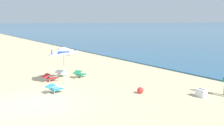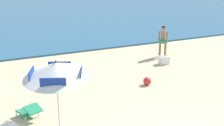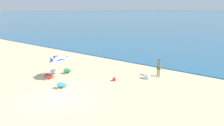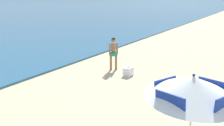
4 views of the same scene
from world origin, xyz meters
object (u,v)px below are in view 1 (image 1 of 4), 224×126
at_px(lounge_chair_beside_umbrella, 54,88).
at_px(lounge_chair_facing_sea, 80,74).
at_px(lounge_chair_under_umbrella, 50,77).
at_px(cooler_box, 201,93).
at_px(beach_umbrella_striped_main, 63,50).
at_px(lounge_chair_spare_folded, 61,73).
at_px(beach_ball, 140,90).

bearing_deg(lounge_chair_beside_umbrella, lounge_chair_facing_sea, 130.20).
relative_size(lounge_chair_under_umbrella, cooler_box, 1.83).
bearing_deg(lounge_chair_beside_umbrella, cooler_box, 49.58).
relative_size(beach_umbrella_striped_main, lounge_chair_facing_sea, 2.71).
relative_size(lounge_chair_spare_folded, beach_ball, 2.99).
bearing_deg(cooler_box, lounge_chair_under_umbrella, -145.70).
bearing_deg(beach_umbrella_striped_main, lounge_chair_under_umbrella, -143.20).
distance_m(cooler_box, beach_ball, 3.05).
xyz_separation_m(beach_umbrella_striped_main, cooler_box, (6.58, 4.43, -1.81)).
xyz_separation_m(lounge_chair_beside_umbrella, beach_ball, (2.68, 3.65, -0.11)).
bearing_deg(beach_ball, beach_umbrella_striped_main, -151.85).
xyz_separation_m(lounge_chair_beside_umbrella, lounge_chair_spare_folded, (-3.20, 1.77, 0.00)).
xyz_separation_m(lounge_chair_facing_sea, cooler_box, (7.19, 3.03, -0.07)).
xyz_separation_m(lounge_chair_under_umbrella, cooler_box, (7.40, 5.05, -0.07)).
height_order(beach_umbrella_striped_main, lounge_chair_spare_folded, beach_umbrella_striped_main).
xyz_separation_m(lounge_chair_under_umbrella, lounge_chair_spare_folded, (-0.69, 1.07, 0.01)).
distance_m(lounge_chair_under_umbrella, lounge_chair_facing_sea, 2.03).
distance_m(lounge_chair_facing_sea, cooler_box, 7.81).
bearing_deg(cooler_box, lounge_chair_facing_sea, -157.12).
height_order(beach_umbrella_striped_main, beach_ball, beach_umbrella_striped_main).
xyz_separation_m(lounge_chair_spare_folded, beach_ball, (5.88, 1.88, -0.11)).
bearing_deg(beach_ball, cooler_box, 43.41).
distance_m(beach_umbrella_striped_main, lounge_chair_beside_umbrella, 2.75).
relative_size(lounge_chair_beside_umbrella, cooler_box, 1.80).
height_order(beach_umbrella_striped_main, lounge_chair_beside_umbrella, beach_umbrella_striped_main).
bearing_deg(lounge_chair_under_umbrella, lounge_chair_spare_folded, 122.87).
bearing_deg(lounge_chair_under_umbrella, lounge_chair_beside_umbrella, -15.61).
relative_size(beach_umbrella_striped_main, cooler_box, 5.31).
bearing_deg(beach_ball, lounge_chair_spare_folded, -162.28).
height_order(lounge_chair_facing_sea, lounge_chair_spare_folded, lounge_chair_facing_sea).
height_order(lounge_chair_beside_umbrella, cooler_box, lounge_chair_beside_umbrella).
height_order(lounge_chair_beside_umbrella, lounge_chair_facing_sea, lounge_chair_facing_sea).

